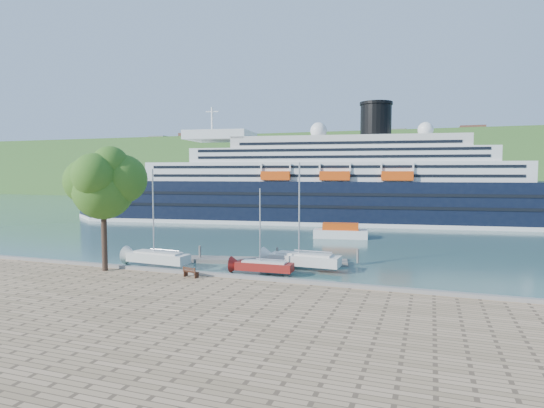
# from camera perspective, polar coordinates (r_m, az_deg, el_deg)

# --- Properties ---
(ground) EXTENTS (400.00, 400.00, 0.00)m
(ground) POSITION_cam_1_polar(r_m,az_deg,el_deg) (42.85, -13.21, -9.54)
(ground) COLOR #305655
(ground) RESTS_ON ground
(far_hillside) EXTENTS (400.00, 50.00, 24.00)m
(far_hillside) POSITION_cam_1_polar(r_m,az_deg,el_deg) (181.47, 12.24, 4.56)
(far_hillside) COLOR #375E25
(far_hillside) RESTS_ON ground
(quay_coping) EXTENTS (220.00, 0.50, 0.30)m
(quay_coping) POSITION_cam_1_polar(r_m,az_deg,el_deg) (42.43, -13.39, -8.08)
(quay_coping) COLOR slate
(quay_coping) RESTS_ON promenade
(cruise_ship) EXTENTS (105.43, 29.34, 23.43)m
(cruise_ship) POSITION_cam_1_polar(r_m,az_deg,el_deg) (90.63, 5.84, 5.09)
(cruise_ship) COLOR black
(cruise_ship) RESTS_ON ground
(park_bench) EXTENTS (1.60, 0.94, 0.96)m
(park_bench) POSITION_cam_1_polar(r_m,az_deg,el_deg) (39.83, -10.12, -8.35)
(park_bench) COLOR #4A2615
(park_bench) RESTS_ON promenade
(promenade_tree) EXTENTS (7.33, 7.33, 12.15)m
(promenade_tree) POSITION_cam_1_polar(r_m,az_deg,el_deg) (43.76, -20.40, -0.02)
(promenade_tree) COLOR #256119
(promenade_tree) RESTS_ON promenade
(floating_pontoon) EXTENTS (19.66, 6.52, 0.44)m
(floating_pontoon) POSITION_cam_1_polar(r_m,az_deg,el_deg) (50.49, -1.82, -7.12)
(floating_pontoon) COLOR slate
(floating_pontoon) RESTS_ON ground
(sailboat_white_near) EXTENTS (7.73, 2.65, 9.81)m
(sailboat_white_near) POSITION_cam_1_polar(r_m,az_deg,el_deg) (48.83, -14.17, -2.05)
(sailboat_white_near) COLOR silver
(sailboat_white_near) RESTS_ON ground
(sailboat_red) EXTENTS (6.28, 1.94, 8.04)m
(sailboat_red) POSITION_cam_1_polar(r_m,az_deg,el_deg) (43.93, -0.97, -3.76)
(sailboat_red) COLOR maroon
(sailboat_red) RESTS_ON ground
(sailboat_white_far) EXTENTS (8.15, 2.55, 10.43)m
(sailboat_white_far) POSITION_cam_1_polar(r_m,az_deg,el_deg) (45.94, 4.10, -1.93)
(sailboat_white_far) COLOR silver
(sailboat_white_far) RESTS_ON ground
(tender_launch) EXTENTS (8.46, 4.01, 2.25)m
(tender_launch) POSITION_cam_1_polar(r_m,az_deg,el_deg) (69.63, 8.59, -3.33)
(tender_launch) COLOR #D9440C
(tender_launch) RESTS_ON ground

